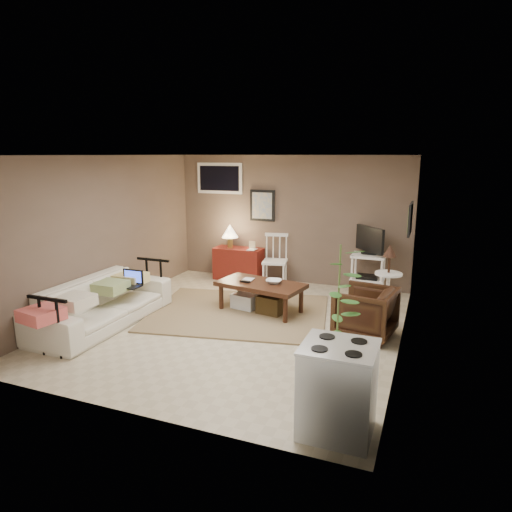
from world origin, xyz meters
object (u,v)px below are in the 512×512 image
at_px(tv_stand, 369,259).
at_px(stove, 338,389).
at_px(spindle_chair, 275,262).
at_px(potted_plant, 338,301).
at_px(sofa, 102,295).
at_px(coffee_table, 260,295).
at_px(side_table, 389,272).
at_px(red_console, 238,261).
at_px(armchair, 365,310).

relative_size(tv_stand, stove, 1.45).
distance_m(spindle_chair, potted_plant, 3.40).
xyz_separation_m(sofa, tv_stand, (3.34, 2.86, 0.20)).
height_order(sofa, stove, sofa).
relative_size(coffee_table, stove, 1.72).
bearing_deg(potted_plant, side_table, 79.72).
xyz_separation_m(red_console, potted_plant, (2.58, -3.02, 0.40)).
xyz_separation_m(tv_stand, side_table, (0.42, -0.91, 0.04)).
relative_size(side_table, armchair, 1.46).
bearing_deg(stove, spindle_chair, 115.83).
height_order(red_console, potted_plant, potted_plant).
height_order(armchair, stove, stove).
bearing_deg(tv_stand, potted_plant, -88.85).
bearing_deg(coffee_table, red_console, 123.86).
height_order(side_table, armchair, side_table).
height_order(sofa, red_console, red_console).
bearing_deg(coffee_table, potted_plant, -43.07).
bearing_deg(side_table, stove, -91.54).
xyz_separation_m(coffee_table, tv_stand, (1.43, 1.53, 0.36)).
distance_m(side_table, stove, 3.33).
bearing_deg(sofa, side_table, -62.59).
distance_m(coffee_table, armchair, 1.71).
bearing_deg(red_console, side_table, -18.96).
bearing_deg(tv_stand, coffee_table, -133.04).
xyz_separation_m(spindle_chair, tv_stand, (1.70, 0.02, 0.19)).
distance_m(spindle_chair, armchair, 2.71).
relative_size(spindle_chair, tv_stand, 0.80).
bearing_deg(armchair, stove, 11.97).
relative_size(armchair, potted_plant, 0.51).
bearing_deg(tv_stand, spindle_chair, -179.25).
bearing_deg(sofa, armchair, -75.24).
distance_m(sofa, armchair, 3.70).
bearing_deg(potted_plant, armchair, 79.96).
relative_size(sofa, red_console, 2.08).
height_order(spindle_chair, potted_plant, potted_plant).
bearing_deg(side_table, armchair, -100.52).
bearing_deg(armchair, tv_stand, -163.45).
bearing_deg(side_table, red_console, 161.04).
relative_size(side_table, stove, 1.31).
height_order(red_console, side_table, side_table).
xyz_separation_m(sofa, side_table, (3.76, 1.95, 0.24)).
relative_size(sofa, tv_stand, 1.87).
distance_m(spindle_chair, stove, 4.67).
relative_size(potted_plant, stove, 1.76).
height_order(spindle_chair, stove, spindle_chair).
xyz_separation_m(red_console, spindle_chair, (0.82, -0.13, 0.08)).
bearing_deg(tv_stand, red_console, 177.63).
xyz_separation_m(red_console, tv_stand, (2.52, -0.10, 0.26)).
bearing_deg(sofa, coffee_table, -55.18).
bearing_deg(spindle_chair, potted_plant, -58.65).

